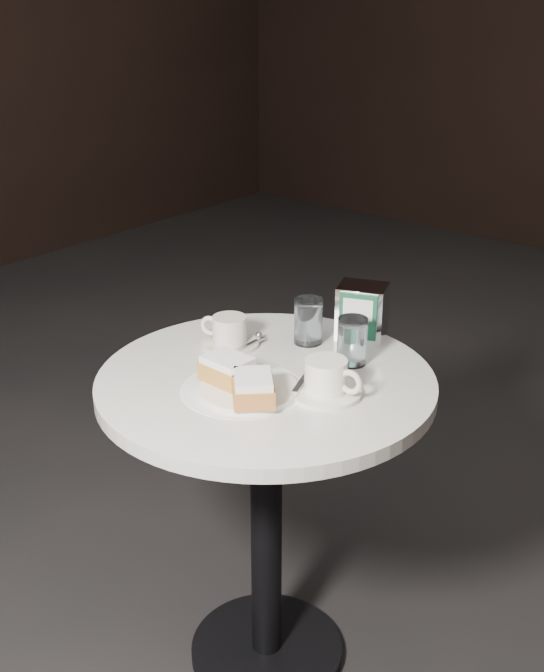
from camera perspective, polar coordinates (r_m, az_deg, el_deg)
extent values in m
plane|color=black|center=(2.17, -0.36, -20.74)|extent=(7.00, 7.00, 0.00)
cylinder|color=black|center=(2.16, -0.36, -20.46)|extent=(0.36, 0.36, 0.03)
cylinder|color=black|center=(1.93, -0.39, -12.95)|extent=(0.07, 0.07, 0.70)
cylinder|color=white|center=(1.74, -0.42, -3.23)|extent=(0.70, 0.70, 0.03)
cylinder|color=white|center=(1.68, -1.97, -3.63)|extent=(0.27, 0.27, 0.00)
cylinder|color=white|center=(1.66, -1.55, -3.67)|extent=(0.25, 0.25, 0.01)
cube|color=#C2873B|center=(1.68, -3.00, -2.44)|extent=(0.10, 0.08, 0.04)
cube|color=white|center=(1.67, -3.02, -1.66)|extent=(0.09, 0.08, 0.01)
cube|color=#BB7739|center=(1.60, -1.28, -3.75)|extent=(0.12, 0.12, 0.04)
cube|color=white|center=(1.59, -1.28, -2.94)|extent=(0.11, 0.11, 0.01)
cylinder|color=beige|center=(1.88, -2.87, -0.49)|extent=(0.16, 0.16, 0.01)
cylinder|color=silver|center=(1.86, -2.89, 0.46)|extent=(0.09, 0.09, 0.06)
cylinder|color=#836347|center=(1.85, -2.90, 1.14)|extent=(0.09, 0.09, 0.00)
torus|color=silver|center=(1.88, -4.22, 0.70)|extent=(0.05, 0.02, 0.05)
cube|color=silver|center=(1.85, -1.50, -0.54)|extent=(0.01, 0.09, 0.00)
sphere|color=#B7B7BC|center=(1.89, -0.91, 0.04)|extent=(0.02, 0.02, 0.02)
cylinder|color=silver|center=(1.66, 3.63, -3.83)|extent=(0.16, 0.16, 0.01)
cylinder|color=white|center=(1.64, 3.66, -2.67)|extent=(0.09, 0.09, 0.07)
cylinder|color=#8A5F4B|center=(1.63, 3.69, -1.83)|extent=(0.08, 0.08, 0.00)
torus|color=silver|center=(1.62, 5.31, -3.13)|extent=(0.05, 0.02, 0.05)
cube|color=#B0B0B4|center=(1.68, 2.02, -3.11)|extent=(0.05, 0.10, 0.00)
sphere|color=silver|center=(1.72, 2.91, -2.40)|extent=(0.02, 0.02, 0.02)
cylinder|color=silver|center=(1.87, 2.48, 1.01)|extent=(0.08, 0.08, 0.10)
cylinder|color=white|center=(1.87, 2.48, 0.90)|extent=(0.07, 0.07, 0.09)
cylinder|color=white|center=(1.78, 5.45, -0.34)|extent=(0.07, 0.07, 0.10)
cylinder|color=white|center=(1.78, 5.44, -0.46)|extent=(0.06, 0.06, 0.09)
cube|color=white|center=(1.91, 6.12, 1.67)|extent=(0.13, 0.12, 0.12)
cube|color=#175037|center=(1.86, 5.82, 1.30)|extent=(0.08, 0.03, 0.11)
cube|color=white|center=(1.85, 5.83, 1.78)|extent=(0.06, 0.03, 0.05)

